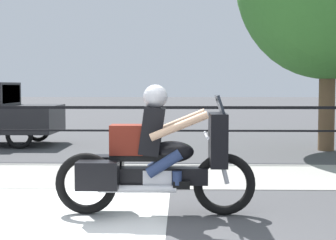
{
  "coord_description": "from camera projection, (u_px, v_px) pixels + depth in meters",
  "views": [
    {
      "loc": [
        0.5,
        -5.35,
        1.56
      ],
      "look_at": [
        0.34,
        0.97,
        1.13
      ],
      "focal_mm": 55.0,
      "sensor_mm": 36.0,
      "label": 1
    }
  ],
  "objects": [
    {
      "name": "crosswalk_band",
      "position": [
        14.0,
        236.0,
        5.29
      ],
      "size": [
        3.13,
        6.0,
        0.01
      ],
      "primitive_type": "cube",
      "color": "silver",
      "rests_on": "ground"
    },
    {
      "name": "motorcycle",
      "position": [
        155.0,
        158.0,
        6.14
      ],
      "size": [
        2.41,
        0.76,
        1.56
      ],
      "rotation": [
        0.0,
        0.0,
        -0.08
      ],
      "color": "black",
      "rests_on": "ground"
    },
    {
      "name": "sidewalk_band",
      "position": [
        152.0,
        175.0,
        8.85
      ],
      "size": [
        44.0,
        2.4,
        0.01
      ],
      "primitive_type": "cube",
      "color": "#99968E",
      "rests_on": "ground"
    },
    {
      "name": "fence_railing",
      "position": [
        156.0,
        118.0,
        10.56
      ],
      "size": [
        36.0,
        0.05,
        1.12
      ],
      "color": "black",
      "rests_on": "ground"
    },
    {
      "name": "ground_plane",
      "position": [
        134.0,
        232.0,
        5.46
      ],
      "size": [
        120.0,
        120.0,
        0.0
      ],
      "primitive_type": "plane",
      "color": "#424244"
    }
  ]
}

